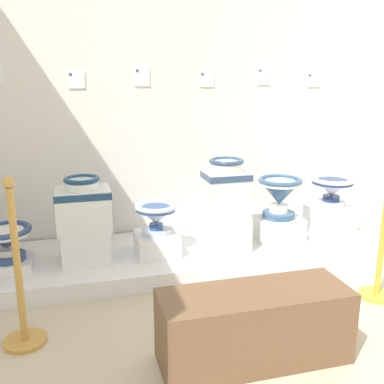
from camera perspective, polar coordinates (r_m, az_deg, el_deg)
name	(u,v)px	position (r m, az deg, el deg)	size (l,w,h in m)	color
wall_back	(171,77)	(3.93, -2.71, 14.60)	(3.99, 0.06, 2.98)	silver
display_platform	(187,254)	(3.69, -0.68, -8.01)	(3.29, 0.95, 0.13)	white
plinth_block_rightmost	(9,263)	(3.56, -22.62, -8.48)	(0.34, 0.31, 0.05)	white
antique_toilet_rightmost	(6,239)	(3.49, -22.92, -5.57)	(0.37, 0.37, 0.25)	navy
plinth_block_pale_glazed	(86,245)	(3.47, -13.56, -6.71)	(0.35, 0.37, 0.23)	white
antique_toilet_pale_glazed	(83,204)	(3.37, -13.88, -1.57)	(0.40, 0.31, 0.41)	white
plinth_block_tall_cobalt	(157,243)	(3.53, -4.59, -6.64)	(0.32, 0.37, 0.16)	white
antique_toilet_tall_cobalt	(156,214)	(3.45, -4.67, -2.89)	(0.33, 0.33, 0.25)	silver
plinth_block_broad_patterned	(225,231)	(3.63, 4.29, -5.00)	(0.32, 0.39, 0.28)	white
antique_toilet_broad_patterned	(226,186)	(3.53, 4.40, 0.72)	(0.35, 0.28, 0.46)	white
plinth_block_squat_floral	(278,228)	(3.89, 11.02, -4.60)	(0.39, 0.30, 0.19)	white
antique_toilet_squat_floral	(280,193)	(3.80, 11.25, -0.08)	(0.37, 0.37, 0.34)	#33567A
plinth_block_leftmost	(329,219)	(4.18, 17.34, -3.33)	(0.38, 0.31, 0.24)	white
antique_toilet_leftmost	(332,187)	(4.11, 17.65, 0.61)	(0.38, 0.38, 0.27)	silver
info_placard_second	(76,80)	(3.80, -14.74, 13.86)	(0.13, 0.01, 0.13)	white
info_placard_third	(142,77)	(3.85, -6.47, 14.60)	(0.13, 0.01, 0.16)	white
info_placard_fourth	(207,79)	(3.97, 1.94, 14.40)	(0.13, 0.01, 0.13)	white
info_placard_fifth	(264,76)	(4.16, 9.24, 14.59)	(0.12, 0.01, 0.15)	white
info_placard_sixth	(314,80)	(4.39, 15.46, 13.83)	(0.14, 0.01, 0.13)	white
stanchion_post_near_left	(20,295)	(2.70, -21.30, -12.28)	(0.24, 0.24, 0.98)	gold
stanchion_post_near_right	(381,252)	(3.29, 23.24, -7.16)	(0.24, 0.24, 1.04)	gold
museum_bench	(254,326)	(2.47, 8.03, -16.75)	(1.01, 0.36, 0.40)	brown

